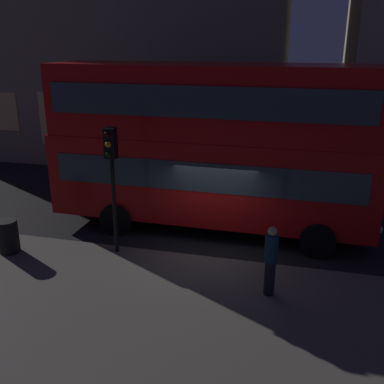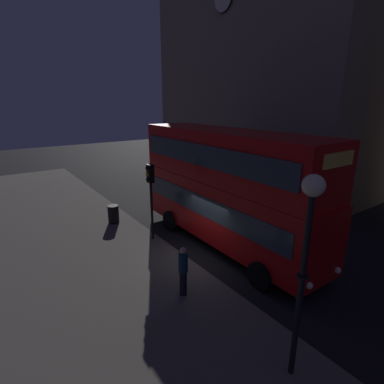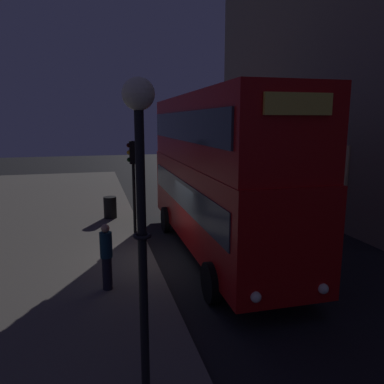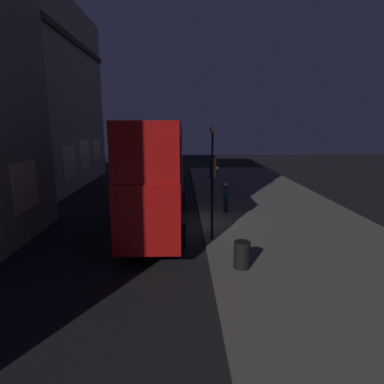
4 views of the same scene
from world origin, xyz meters
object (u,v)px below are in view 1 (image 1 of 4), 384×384
object	(u,v)px
pedestrian	(271,260)
litter_bin	(8,236)
double_decker_bus	(211,141)
traffic_light_near_kerb	(112,165)

from	to	relation	value
pedestrian	litter_bin	bearing A→B (deg)	-144.44
double_decker_bus	litter_bin	xyz separation A→B (m)	(-5.28, -3.39, -2.38)
double_decker_bus	pedestrian	distance (m)	4.87
traffic_light_near_kerb	litter_bin	xyz separation A→B (m)	(-3.04, -0.78, -2.16)
double_decker_bus	litter_bin	bearing A→B (deg)	-146.68
double_decker_bus	traffic_light_near_kerb	distance (m)	3.44
double_decker_bus	litter_bin	size ratio (longest dim) A/B	10.52
double_decker_bus	litter_bin	world-z (taller)	double_decker_bus
traffic_light_near_kerb	double_decker_bus	bearing A→B (deg)	50.28
traffic_light_near_kerb	pedestrian	distance (m)	5.01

